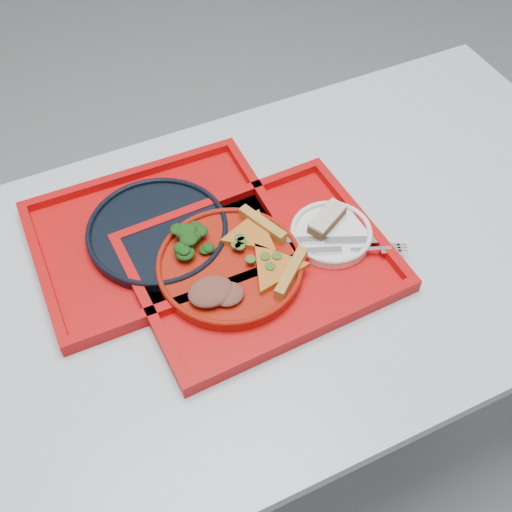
# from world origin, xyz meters

# --- Properties ---
(ground) EXTENTS (10.00, 10.00, 0.00)m
(ground) POSITION_xyz_m (0.00, 0.00, 0.00)
(ground) COLOR gray
(ground) RESTS_ON ground
(table) EXTENTS (1.60, 0.80, 0.75)m
(table) POSITION_xyz_m (0.00, 0.00, 0.68)
(table) COLOR #ACB8C1
(table) RESTS_ON ground
(tray_main) EXTENTS (0.46, 0.37, 0.01)m
(tray_main) POSITION_xyz_m (0.03, -0.01, 0.76)
(tray_main) COLOR #BB090A
(tray_main) RESTS_ON table
(tray_far) EXTENTS (0.45, 0.36, 0.01)m
(tray_far) POSITION_xyz_m (-0.11, 0.13, 0.76)
(tray_far) COLOR #BB090A
(tray_far) RESTS_ON table
(dinner_plate) EXTENTS (0.26, 0.26, 0.02)m
(dinner_plate) POSITION_xyz_m (-0.02, -0.00, 0.77)
(dinner_plate) COLOR #9A160A
(dinner_plate) RESTS_ON tray_main
(side_plate) EXTENTS (0.15, 0.15, 0.01)m
(side_plate) POSITION_xyz_m (0.18, -0.01, 0.77)
(side_plate) COLOR white
(side_plate) RESTS_ON tray_main
(navy_plate) EXTENTS (0.26, 0.26, 0.02)m
(navy_plate) POSITION_xyz_m (-0.11, 0.13, 0.77)
(navy_plate) COLOR black
(navy_plate) RESTS_ON tray_far
(pizza_slice_a) EXTENTS (0.16, 0.16, 0.02)m
(pizza_slice_a) POSITION_xyz_m (0.05, -0.05, 0.79)
(pizza_slice_a) COLOR orange
(pizza_slice_a) RESTS_ON dinner_plate
(pizza_slice_b) EXTENTS (0.15, 0.14, 0.02)m
(pizza_slice_b) POSITION_xyz_m (0.04, 0.04, 0.79)
(pizza_slice_b) COLOR orange
(pizza_slice_b) RESTS_ON dinner_plate
(salad_heap) EXTENTS (0.08, 0.07, 0.04)m
(salad_heap) POSITION_xyz_m (-0.07, 0.07, 0.80)
(salad_heap) COLOR black
(salad_heap) RESTS_ON dinner_plate
(meat_portion) EXTENTS (0.08, 0.06, 0.02)m
(meat_portion) POSITION_xyz_m (-0.08, -0.05, 0.79)
(meat_portion) COLOR brown
(meat_portion) RESTS_ON dinner_plate
(dessert_bar) EXTENTS (0.09, 0.07, 0.02)m
(dessert_bar) POSITION_xyz_m (0.18, 0.01, 0.79)
(dessert_bar) COLOR #452D17
(dessert_bar) RESTS_ON side_plate
(knife) EXTENTS (0.18, 0.09, 0.01)m
(knife) POSITION_xyz_m (0.17, -0.03, 0.78)
(knife) COLOR silver
(knife) RESTS_ON side_plate
(fork) EXTENTS (0.18, 0.09, 0.01)m
(fork) POSITION_xyz_m (0.19, -0.07, 0.78)
(fork) COLOR silver
(fork) RESTS_ON side_plate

